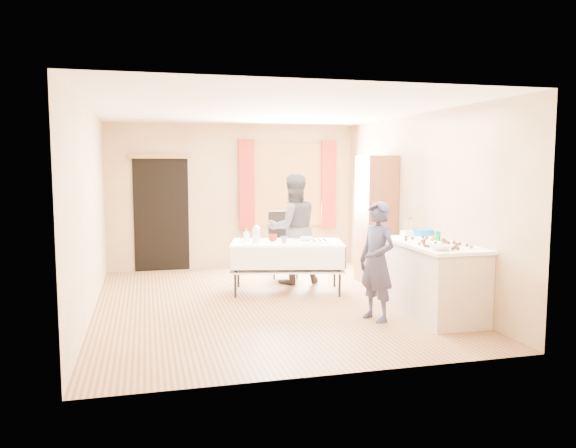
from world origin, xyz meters
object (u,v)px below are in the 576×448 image
object	(u,v)px
cabinet	(376,219)
chair	(283,257)
girl	(377,261)
counter	(432,279)
party_table	(287,262)
woman	(293,229)

from	to	relation	value
cabinet	chair	bearing A→B (deg)	149.78
chair	girl	world-z (taller)	girl
counter	chair	distance (m)	3.06
counter	girl	distance (m)	0.82
counter	chair	xyz separation A→B (m)	(-1.23, 2.80, -0.13)
cabinet	girl	bearing A→B (deg)	-112.78
counter	girl	world-z (taller)	girl
counter	party_table	bearing A→B (deg)	131.19
cabinet	girl	size ratio (longest dim) A/B	1.40
counter	chair	world-z (taller)	chair
chair	woman	bearing A→B (deg)	-83.10
party_table	girl	world-z (taller)	girl
cabinet	woman	xyz separation A→B (m)	(-1.30, 0.24, -0.14)
party_table	chair	xyz separation A→B (m)	(0.22, 1.13, -0.12)
party_table	girl	bearing A→B (deg)	-55.58
counter	party_table	world-z (taller)	counter
cabinet	girl	xyz separation A→B (m)	(-0.87, -2.08, -0.29)
girl	woman	size ratio (longest dim) A/B	0.83
chair	woman	xyz separation A→B (m)	(0.03, -0.53, 0.54)
counter	cabinet	bearing A→B (deg)	87.16
counter	girl	xyz separation A→B (m)	(-0.77, -0.06, 0.27)
party_table	cabinet	bearing A→B (deg)	25.77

